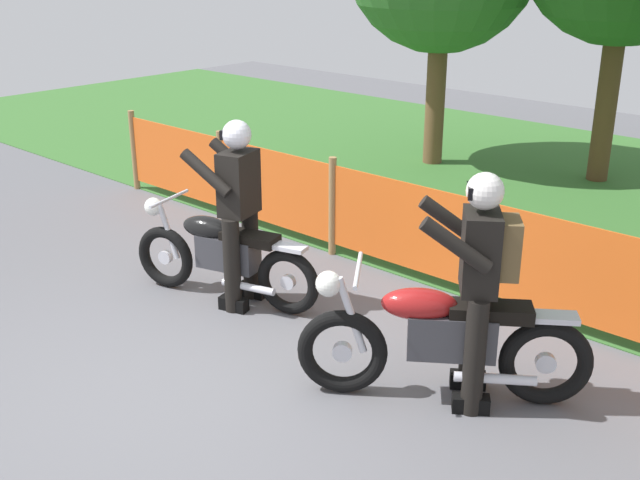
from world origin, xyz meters
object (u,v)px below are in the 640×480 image
(rider_trailing, at_px, (238,207))
(rider_lead, at_px, (479,278))
(motorcycle_lead, at_px, (442,338))
(motorcycle_trailing, at_px, (222,255))

(rider_trailing, bearing_deg, rider_lead, 164.31)
(rider_lead, bearing_deg, rider_trailing, -35.40)
(rider_trailing, bearing_deg, motorcycle_lead, 160.90)
(rider_lead, bearing_deg, motorcycle_trailing, -34.26)
(motorcycle_lead, xyz_separation_m, rider_trailing, (-2.23, 0.11, 0.44))
(motorcycle_trailing, distance_m, rider_trailing, 0.51)
(motorcycle_lead, bearing_deg, rider_lead, -179.49)
(rider_lead, relative_size, rider_trailing, 1.00)
(motorcycle_lead, distance_m, rider_trailing, 2.27)
(motorcycle_lead, height_order, rider_trailing, rider_trailing)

